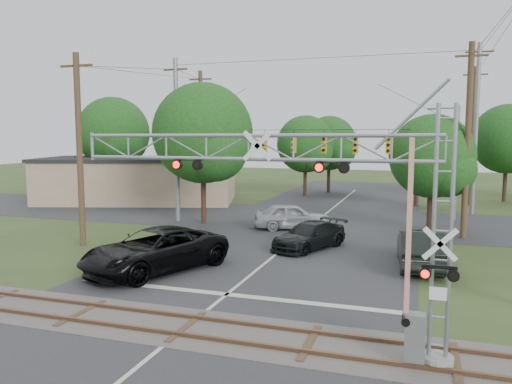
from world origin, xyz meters
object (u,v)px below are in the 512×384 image
(sedan_silver, at_px, (292,216))
(streetlight, at_px, (454,157))
(commercial_building, at_px, (140,179))
(pickup_black, at_px, (155,250))
(traffic_signal_span, at_px, (322,142))
(car_dark, at_px, (309,236))
(crossing_gantry, at_px, (319,200))

(sedan_silver, relative_size, streetlight, 0.61)
(commercial_building, distance_m, streetlight, 27.43)
(commercial_building, bearing_deg, pickup_black, -73.97)
(traffic_signal_span, height_order, car_dark, traffic_signal_span)
(crossing_gantry, distance_m, sedan_silver, 19.07)
(commercial_building, relative_size, streetlight, 2.36)
(car_dark, relative_size, sedan_silver, 0.98)
(car_dark, height_order, sedan_silver, sedan_silver)
(traffic_signal_span, xyz_separation_m, pickup_black, (-5.19, -12.31, -4.74))
(commercial_building, height_order, streetlight, streetlight)
(crossing_gantry, distance_m, commercial_building, 35.25)
(crossing_gantry, distance_m, streetlight, 25.49)
(pickup_black, relative_size, car_dark, 1.40)
(car_dark, relative_size, streetlight, 0.60)
(sedan_silver, bearing_deg, pickup_black, 143.32)
(traffic_signal_span, height_order, pickup_black, traffic_signal_span)
(crossing_gantry, xyz_separation_m, sedan_silver, (-5.26, 18.00, -3.46))
(traffic_signal_span, relative_size, streetlight, 2.34)
(traffic_signal_span, distance_m, commercial_building, 21.16)
(pickup_black, distance_m, streetlight, 23.59)
(car_dark, distance_m, streetlight, 15.16)
(pickup_black, height_order, commercial_building, commercial_building)
(sedan_silver, bearing_deg, traffic_signal_span, -99.95)
(traffic_signal_span, xyz_separation_m, streetlight, (8.36, 6.65, -1.08))
(car_dark, xyz_separation_m, sedan_silver, (-2.31, 5.34, 0.14))
(crossing_gantry, bearing_deg, traffic_signal_span, 100.57)
(car_dark, bearing_deg, pickup_black, -105.76)
(streetlight, bearing_deg, commercial_building, 175.36)
(pickup_black, xyz_separation_m, streetlight, (13.55, 18.96, 3.66))
(pickup_black, height_order, sedan_silver, pickup_black)
(crossing_gantry, xyz_separation_m, pickup_black, (-8.62, 6.05, -3.36))
(traffic_signal_span, xyz_separation_m, car_dark, (0.47, -5.69, -4.99))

